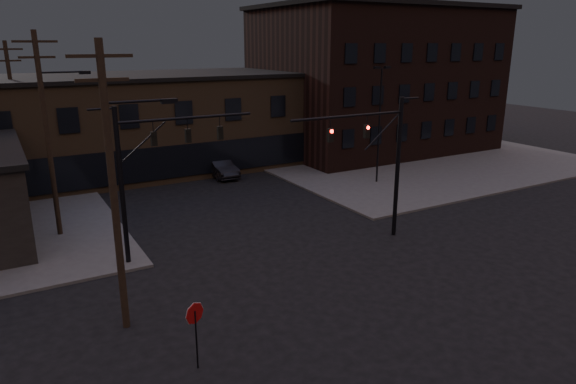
% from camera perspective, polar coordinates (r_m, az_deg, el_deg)
% --- Properties ---
extents(ground, '(140.00, 140.00, 0.00)m').
position_cam_1_polar(ground, '(23.86, 6.90, -10.87)').
color(ground, black).
rests_on(ground, ground).
extents(sidewalk_ne, '(30.00, 30.00, 0.15)m').
position_cam_1_polar(sidewalk_ne, '(53.36, 11.83, 4.27)').
color(sidewalk_ne, '#474744').
rests_on(sidewalk_ne, ground).
extents(building_row, '(40.00, 12.00, 8.00)m').
position_cam_1_polar(building_row, '(47.19, -13.79, 7.46)').
color(building_row, brown).
rests_on(building_row, ground).
extents(building_right, '(22.00, 16.00, 14.00)m').
position_cam_1_polar(building_right, '(55.44, 9.46, 12.06)').
color(building_right, black).
rests_on(building_right, ground).
extents(traffic_signal_near, '(7.12, 0.24, 8.00)m').
position_cam_1_polar(traffic_signal_near, '(28.75, 10.47, 4.13)').
color(traffic_signal_near, black).
rests_on(traffic_signal_near, ground).
extents(traffic_signal_far, '(7.12, 0.24, 8.00)m').
position_cam_1_polar(traffic_signal_far, '(26.28, -15.46, 2.87)').
color(traffic_signal_far, black).
rests_on(traffic_signal_far, ground).
extents(stop_sign, '(0.72, 0.33, 2.48)m').
position_cam_1_polar(stop_sign, '(18.07, -10.28, -13.85)').
color(stop_sign, black).
rests_on(stop_sign, ground).
extents(utility_pole_near, '(3.70, 0.28, 11.00)m').
position_cam_1_polar(utility_pole_near, '(19.82, -18.72, 0.88)').
color(utility_pole_near, black).
rests_on(utility_pole_near, ground).
extents(utility_pole_mid, '(3.70, 0.28, 11.50)m').
position_cam_1_polar(utility_pole_mid, '(31.32, -25.11, 6.08)').
color(utility_pole_mid, black).
rests_on(utility_pole_mid, ground).
extents(utility_pole_far, '(2.20, 0.28, 11.00)m').
position_cam_1_polar(utility_pole_far, '(43.18, -28.04, 7.65)').
color(utility_pole_far, black).
rests_on(utility_pole_far, ground).
extents(lot_light_a, '(1.50, 0.28, 9.14)m').
position_cam_1_polar(lot_light_a, '(40.67, 10.16, 8.48)').
color(lot_light_a, black).
rests_on(lot_light_a, ground).
extents(lot_light_b, '(1.50, 0.28, 9.14)m').
position_cam_1_polar(lot_light_b, '(48.33, 11.87, 9.58)').
color(lot_light_b, black).
rests_on(lot_light_b, ground).
extents(parked_car_lot_a, '(5.14, 3.65, 1.63)m').
position_cam_1_polar(parked_car_lot_a, '(48.65, 7.57, 4.40)').
color(parked_car_lot_a, black).
rests_on(parked_car_lot_a, sidewalk_ne).
extents(parked_car_lot_b, '(5.27, 2.70, 1.46)m').
position_cam_1_polar(parked_car_lot_b, '(53.82, 10.75, 5.30)').
color(parked_car_lot_b, silver).
rests_on(parked_car_lot_b, sidewalk_ne).
extents(car_crossing, '(1.74, 4.88, 1.60)m').
position_cam_1_polar(car_crossing, '(43.45, -7.60, 2.75)').
color(car_crossing, black).
rests_on(car_crossing, ground).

